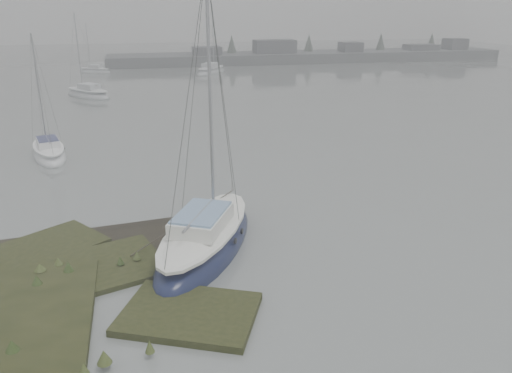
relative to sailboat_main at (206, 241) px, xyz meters
name	(u,v)px	position (x,y,z in m)	size (l,w,h in m)	color
ground	(142,107)	(-1.49, 26.70, -0.30)	(160.00, 160.00, 0.00)	slate
far_shoreline	(316,56)	(25.35, 58.59, 0.55)	(60.00, 8.00, 4.15)	#4C4F51
sailboat_main	(206,241)	(0.00, 0.00, 0.00)	(5.26, 7.20, 9.80)	#131939
sailboat_white	(49,153)	(-6.80, 13.20, -0.09)	(2.81, 5.25, 7.05)	white
sailboat_far_a	(88,94)	(-6.11, 33.04, -0.06)	(5.08, 5.47, 7.95)	#ACB0B5
sailboat_far_b	(211,71)	(7.48, 47.43, -0.04)	(5.26, 6.13, 8.65)	silver
sailboat_far_c	(95,71)	(-6.63, 51.71, -0.10)	(4.67, 3.82, 6.50)	silver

